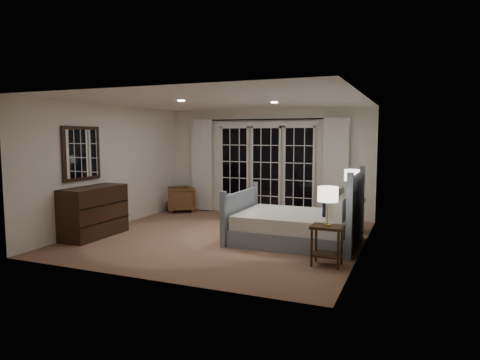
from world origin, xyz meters
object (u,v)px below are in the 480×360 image
at_px(bed, 299,225).
at_px(nightstand_right, 351,210).
at_px(lamp_right, 352,176).
at_px(dresser, 94,212).
at_px(armchair, 180,199).
at_px(nightstand_left, 327,239).
at_px(lamp_left, 328,195).

height_order(bed, nightstand_right, bed).
distance_m(bed, nightstand_right, 1.43).
bearing_deg(lamp_right, dresser, -153.09).
bearing_deg(lamp_right, armchair, 170.56).
height_order(bed, armchair, bed).
bearing_deg(nightstand_left, lamp_right, 89.66).
height_order(nightstand_left, armchair, armchair).
distance_m(bed, dresser, 3.78).
xyz_separation_m(bed, nightstand_left, (0.71, -1.12, 0.07)).
bearing_deg(armchair, lamp_right, 45.07).
bearing_deg(nightstand_right, lamp_right, -135.00).
xyz_separation_m(armchair, dresser, (-0.13, -2.93, 0.16)).
bearing_deg(lamp_right, lamp_left, -90.34).
bearing_deg(nightstand_right, dresser, -153.09).
xyz_separation_m(nightstand_left, dresser, (-4.36, 0.13, 0.08)).
relative_size(bed, lamp_left, 3.77).
relative_size(lamp_right, armchair, 0.86).
height_order(nightstand_right, dresser, dresser).
relative_size(bed, nightstand_left, 3.62).
bearing_deg(lamp_left, dresser, 178.35).
relative_size(nightstand_right, dresser, 0.49).
xyz_separation_m(lamp_left, armchair, (-4.23, 3.05, -0.73)).
relative_size(nightstand_left, lamp_right, 1.01).
bearing_deg(bed, nightstand_left, -57.61).
height_order(bed, nightstand_left, bed).
distance_m(nightstand_right, lamp_right, 0.68).
bearing_deg(armchair, lamp_left, 18.70).
distance_m(lamp_right, armchair, 4.38).
distance_m(bed, nightstand_left, 1.33).
bearing_deg(nightstand_right, bed, -120.60).
distance_m(nightstand_left, lamp_left, 0.65).
relative_size(lamp_right, dresser, 0.44).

